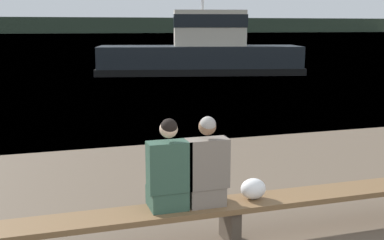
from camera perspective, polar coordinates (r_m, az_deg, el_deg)
The scene contains 7 objects.
water_surface at distance 129.52m, azimuth -16.87°, elevation 9.62°, with size 240.00×240.00×0.00m, color #5684A3.
far_shoreline at distance 159.23m, azimuth -17.07°, elevation 10.69°, with size 600.00×12.00×4.87m, color #2D3D2D.
bench_main at distance 5.53m, azimuth 4.55°, elevation -10.46°, with size 7.43×0.46×0.47m.
person_left at distance 5.17m, azimuth -2.83°, elevation -6.22°, with size 0.46×0.40×1.01m.
person_right at distance 5.29m, azimuth 1.70°, elevation -5.83°, with size 0.46×0.40×1.01m.
shopping_bag at distance 5.59m, azimuth 7.27°, elevation -8.09°, with size 0.29×0.24×0.24m.
tugboat_red at distance 24.52m, azimuth 1.14°, elevation 7.83°, with size 10.64×5.08×6.28m.
Camera 1 is at (-1.65, -2.50, 2.42)m, focal length 45.00 mm.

